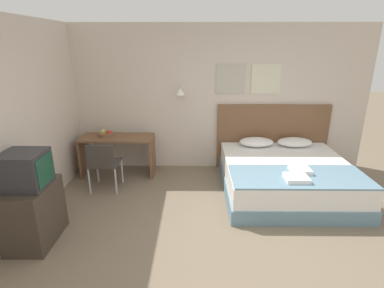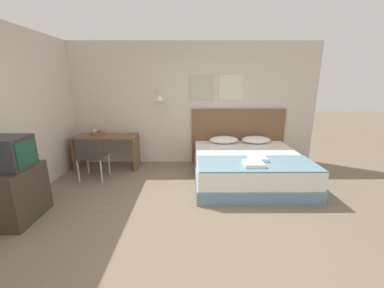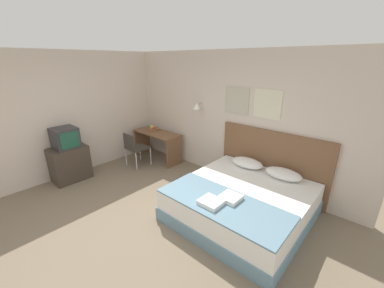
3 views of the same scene
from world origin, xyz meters
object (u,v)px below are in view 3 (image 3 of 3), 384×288
(pillow_left, at_px, (247,163))
(fruit_bowl, at_px, (153,129))
(headboard, at_px, (271,163))
(pillow_right, at_px, (283,174))
(folded_towel_mid_bed, at_px, (211,202))
(desk, at_px, (157,140))
(tv_stand, at_px, (70,164))
(folded_towel_near_foot, at_px, (231,198))
(television, at_px, (65,138))
(desk_chair, at_px, (134,147))
(throw_blanket, at_px, (222,203))
(bed, at_px, (241,202))

(pillow_left, distance_m, fruit_bowl, 2.72)
(headboard, xyz_separation_m, pillow_right, (0.35, -0.27, -0.02))
(folded_towel_mid_bed, height_order, desk, desk)
(folded_towel_mid_bed, bearing_deg, tv_stand, -169.93)
(headboard, xyz_separation_m, fruit_bowl, (-3.06, -0.30, 0.14))
(fruit_bowl, bearing_deg, pillow_left, 0.76)
(headboard, distance_m, pillow_right, 0.44)
(folded_towel_near_foot, height_order, television, television)
(desk_chair, bearing_deg, tv_stand, -109.43)
(folded_towel_mid_bed, bearing_deg, folded_towel_near_foot, 63.24)
(television, bearing_deg, throw_blanket, 12.09)
(pillow_right, relative_size, folded_towel_mid_bed, 1.99)
(throw_blanket, distance_m, tv_stand, 3.49)
(desk, bearing_deg, fruit_bowl, 164.83)
(pillow_left, relative_size, folded_towel_mid_bed, 1.99)
(folded_towel_mid_bed, bearing_deg, throw_blanket, 57.62)
(headboard, xyz_separation_m, television, (-3.40, -2.33, 0.32))
(fruit_bowl, bearing_deg, television, -99.41)
(bed, bearing_deg, throw_blanket, -90.00)
(tv_stand, bearing_deg, pillow_right, 28.82)
(fruit_bowl, bearing_deg, folded_towel_near_foot, -20.43)
(bed, distance_m, tv_stand, 3.65)
(fruit_bowl, bearing_deg, tv_stand, -99.50)
(folded_towel_mid_bed, xyz_separation_m, desk, (-2.78, 1.39, -0.06))
(throw_blanket, bearing_deg, bed, 90.00)
(desk, bearing_deg, tv_stand, -105.29)
(pillow_right, xyz_separation_m, folded_towel_near_foot, (-0.30, -1.20, -0.02))
(bed, relative_size, desk, 1.54)
(desk_chair, bearing_deg, fruit_bowl, 100.03)
(folded_towel_near_foot, xyz_separation_m, tv_stand, (-3.46, -0.87, -0.21))
(pillow_left, relative_size, pillow_right, 1.00)
(headboard, height_order, desk, headboard)
(pillow_right, relative_size, folded_towel_near_foot, 2.15)
(bed, bearing_deg, tv_stand, -159.01)
(bed, bearing_deg, headboard, 90.00)
(folded_towel_near_foot, xyz_separation_m, desk_chair, (-2.99, 0.45, -0.08))
(folded_towel_near_foot, bearing_deg, headboard, 92.04)
(bed, distance_m, desk, 2.95)
(pillow_right, distance_m, throw_blanket, 1.38)
(pillow_right, bearing_deg, throw_blanket, -104.61)
(desk, distance_m, desk_chair, 0.66)
(tv_stand, bearing_deg, throw_blanket, 12.08)
(bed, xyz_separation_m, pillow_right, (0.35, 0.76, 0.34))
(headboard, xyz_separation_m, tv_stand, (-3.40, -2.33, -0.25))
(desk, height_order, fruit_bowl, fruit_bowl)
(folded_towel_mid_bed, distance_m, fruit_bowl, 3.31)
(folded_towel_near_foot, height_order, tv_stand, tv_stand)
(headboard, distance_m, folded_towel_near_foot, 1.47)
(desk, bearing_deg, television, -105.20)
(tv_stand, bearing_deg, headboard, 34.42)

